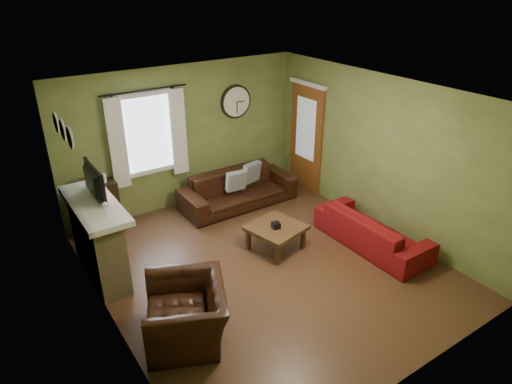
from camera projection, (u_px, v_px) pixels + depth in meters
floor at (265, 265)px, 6.91m from camera, size 4.60×5.20×0.00m
ceiling at (267, 96)px, 5.77m from camera, size 4.60×5.20×0.00m
wall_left at (101, 237)px, 5.19m from camera, size 0.00×5.20×2.60m
wall_right at (380, 155)px, 7.50m from camera, size 0.00×5.20×2.60m
wall_back at (184, 137)px, 8.28m from camera, size 4.60×0.00×2.60m
wall_front at (421, 284)px, 4.41m from camera, size 4.60×0.00×2.60m
fireplace at (98, 242)px, 6.47m from camera, size 0.40×1.40×1.10m
firebox at (114, 253)px, 6.68m from camera, size 0.04×0.60×0.55m
mantel at (94, 205)px, 6.23m from camera, size 0.58×1.60×0.08m
tv at (90, 187)px, 6.26m from camera, size 0.08×0.60×0.35m
tv_screen at (95, 182)px, 6.28m from camera, size 0.02×0.62×0.36m
medallion_left at (70, 138)px, 5.38m from camera, size 0.28×0.28×0.03m
medallion_mid at (63, 130)px, 5.64m from camera, size 0.28×0.28×0.03m
medallion_right at (56, 123)px, 5.90m from camera, size 0.28×0.28×0.03m
window_pane at (147, 134)px, 7.83m from camera, size 1.00×0.02×1.30m
curtain_rod at (144, 90)px, 7.42m from camera, size 0.03×0.03×1.50m
curtain_left at (118, 144)px, 7.50m from camera, size 0.28×0.04×1.55m
curtain_right at (179, 132)px, 8.05m from camera, size 0.28×0.04×1.55m
wall_clock at (236, 102)px, 8.58m from camera, size 0.64×0.06×0.64m
door at (306, 138)px, 8.97m from camera, size 0.05×0.90×2.10m
bookshelf at (97, 208)px, 7.64m from camera, size 0.73×0.31×0.87m
book at (88, 175)px, 7.57m from camera, size 0.21×0.26×0.02m
sofa_brown at (238, 189)px, 8.58m from camera, size 2.20×0.86×0.64m
pillow_left at (251, 173)px, 8.71m from camera, size 0.42×0.21×0.40m
pillow_right at (236, 181)px, 8.36m from camera, size 0.38×0.14×0.37m
sofa_red at (372, 230)px, 7.30m from camera, size 0.77×1.96×0.57m
armchair at (186, 313)px, 5.43m from camera, size 1.29×1.36×0.70m
coffee_table at (276, 237)px, 7.24m from camera, size 0.93×0.93×0.41m
tissue_box at (276, 229)px, 7.11m from camera, size 0.15×0.15×0.09m
wine_glass_a at (106, 210)px, 5.79m from camera, size 0.07×0.07×0.21m
wine_glass_b at (105, 210)px, 5.81m from camera, size 0.07×0.07×0.21m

